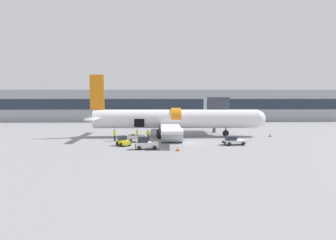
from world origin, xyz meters
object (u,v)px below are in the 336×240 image
(ground_crew_loader_b, at_px, (137,134))
(baggage_tug_lead, at_px, (233,141))
(airplane, at_px, (173,120))
(baggage_tug_rear, at_px, (123,142))
(baggage_tug_mid, at_px, (146,144))
(ground_crew_loader_a, at_px, (115,135))
(suitcase_on_tarmac_upright, at_px, (147,142))
(baggage_cart_loading, at_px, (136,138))
(ground_crew_driver, at_px, (148,134))
(ground_crew_supervisor, at_px, (162,135))

(ground_crew_loader_b, bearing_deg, baggage_tug_lead, -22.77)
(airplane, distance_m, baggage_tug_rear, 12.35)
(airplane, distance_m, baggage_tug_mid, 13.34)
(baggage_tug_rear, distance_m, ground_crew_loader_a, 4.81)
(ground_crew_loader_a, distance_m, suitcase_on_tarmac_upright, 6.14)
(baggage_tug_mid, height_order, baggage_tug_rear, baggage_tug_mid)
(baggage_tug_lead, bearing_deg, ground_crew_loader_a, 166.63)
(baggage_tug_lead, relative_size, baggage_cart_loading, 0.86)
(ground_crew_driver, bearing_deg, airplane, 39.01)
(airplane, xyz_separation_m, baggage_tug_rear, (-7.55, -9.47, -2.37))
(baggage_tug_rear, xyz_separation_m, ground_crew_driver, (3.32, 6.05, 0.26))
(baggage_tug_mid, relative_size, suitcase_on_tarmac_upright, 3.66)
(baggage_tug_mid, distance_m, ground_crew_supervisor, 8.92)
(ground_crew_driver, height_order, ground_crew_supervisor, ground_crew_driver)
(ground_crew_supervisor, relative_size, suitcase_on_tarmac_upright, 1.84)
(baggage_tug_mid, height_order, ground_crew_driver, baggage_tug_mid)
(baggage_tug_lead, height_order, baggage_tug_mid, baggage_tug_mid)
(baggage_tug_mid, relative_size, ground_crew_loader_b, 1.91)
(ground_crew_loader_a, bearing_deg, baggage_tug_mid, -54.78)
(airplane, xyz_separation_m, suitcase_on_tarmac_upright, (-4.23, -8.31, -2.58))
(airplane, xyz_separation_m, ground_crew_driver, (-4.23, -3.43, -2.11))
(baggage_tug_mid, bearing_deg, ground_crew_driver, 90.42)
(airplane, bearing_deg, ground_crew_loader_a, -151.77)
(ground_crew_loader_b, relative_size, ground_crew_driver, 1.03)
(airplane, height_order, ground_crew_loader_a, airplane)
(baggage_cart_loading, xyz_separation_m, ground_crew_loader_b, (-0.03, 2.70, 0.29))
(baggage_cart_loading, bearing_deg, suitcase_on_tarmac_upright, -53.75)
(ground_crew_loader_a, bearing_deg, baggage_tug_rear, -67.31)
(airplane, xyz_separation_m, ground_crew_loader_b, (-6.01, -3.24, -2.08))
(baggage_tug_rear, distance_m, ground_crew_loader_b, 6.43)
(airplane, height_order, suitcase_on_tarmac_upright, airplane)
(baggage_tug_rear, relative_size, ground_crew_loader_b, 1.57)
(ground_crew_loader_b, bearing_deg, baggage_tug_rear, -103.88)
(baggage_cart_loading, xyz_separation_m, suitcase_on_tarmac_upright, (1.74, -2.38, -0.20))
(ground_crew_loader_b, xyz_separation_m, ground_crew_driver, (1.78, -0.19, -0.02))
(airplane, relative_size, suitcase_on_tarmac_upright, 36.96)
(baggage_tug_rear, xyz_separation_m, baggage_cart_loading, (1.57, 3.54, -0.00))
(baggage_tug_mid, distance_m, ground_crew_loader_b, 9.42)
(ground_crew_supervisor, height_order, suitcase_on_tarmac_upright, ground_crew_supervisor)
(baggage_cart_loading, distance_m, suitcase_on_tarmac_upright, 2.96)
(baggage_tug_mid, height_order, ground_crew_supervisor, baggage_tug_mid)
(airplane, height_order, baggage_tug_lead, airplane)
(baggage_tug_rear, relative_size, ground_crew_supervisor, 1.64)
(baggage_cart_loading, bearing_deg, ground_crew_loader_a, 165.51)
(baggage_tug_mid, relative_size, baggage_tug_rear, 1.22)
(baggage_tug_lead, bearing_deg, airplane, 132.08)
(ground_crew_loader_a, xyz_separation_m, suitcase_on_tarmac_upright, (5.17, -3.26, -0.59))
(ground_crew_loader_a, distance_m, ground_crew_driver, 5.42)
(ground_crew_loader_b, relative_size, suitcase_on_tarmac_upright, 1.91)
(suitcase_on_tarmac_upright, bearing_deg, baggage_cart_loading, 126.25)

